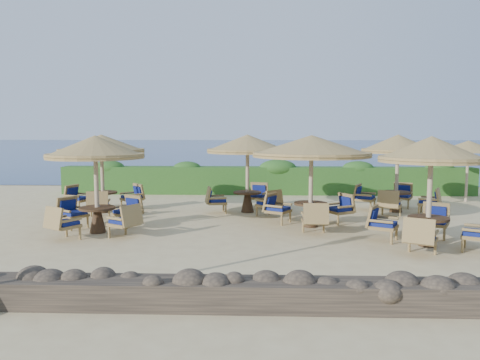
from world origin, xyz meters
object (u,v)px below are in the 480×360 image
at_px(cafe_set_2, 430,175).
at_px(cafe_set_3, 102,156).
at_px(extra_parasol, 468,146).
at_px(cafe_set_0, 96,168).
at_px(cafe_set_4, 247,157).
at_px(cafe_set_1, 311,157).
at_px(cafe_set_5, 397,162).

height_order(cafe_set_2, cafe_set_3, same).
distance_m(extra_parasol, cafe_set_2, 8.34).
xyz_separation_m(cafe_set_0, cafe_set_3, (-0.91, 3.19, 0.15)).
height_order(cafe_set_3, cafe_set_4, same).
bearing_deg(cafe_set_4, cafe_set_0, -139.73).
relative_size(extra_parasol, cafe_set_1, 0.70).
bearing_deg(cafe_set_0, cafe_set_3, 105.86).
height_order(extra_parasol, cafe_set_2, cafe_set_2).
xyz_separation_m(cafe_set_0, cafe_set_5, (9.11, 3.63, -0.06)).
xyz_separation_m(cafe_set_1, cafe_set_5, (3.21, 2.60, -0.31)).
bearing_deg(cafe_set_2, cafe_set_5, 82.43).
distance_m(extra_parasol, cafe_set_1, 8.36).
distance_m(extra_parasol, cafe_set_3, 13.77).
relative_size(cafe_set_0, cafe_set_3, 0.95).
relative_size(cafe_set_0, cafe_set_4, 0.97).
bearing_deg(cafe_set_1, cafe_set_3, 162.38).
bearing_deg(extra_parasol, cafe_set_5, -144.42).
bearing_deg(cafe_set_5, extra_parasol, 35.58).
xyz_separation_m(cafe_set_4, cafe_set_5, (5.09, 0.22, -0.19)).
distance_m(cafe_set_2, cafe_set_3, 10.35).
distance_m(cafe_set_4, cafe_set_5, 5.10).
bearing_deg(extra_parasol, cafe_set_0, -154.12).
height_order(cafe_set_1, cafe_set_2, same).
xyz_separation_m(cafe_set_3, cafe_set_5, (10.02, 0.44, -0.21)).
bearing_deg(cafe_set_2, cafe_set_4, 134.21).
bearing_deg(extra_parasol, cafe_set_3, -167.84).
distance_m(cafe_set_0, cafe_set_4, 5.27).
xyz_separation_m(extra_parasol, cafe_set_3, (-13.46, -2.90, -0.24)).
bearing_deg(cafe_set_4, extra_parasol, 17.46).
bearing_deg(cafe_set_5, cafe_set_0, -158.29).
relative_size(cafe_set_0, cafe_set_2, 0.98).
bearing_deg(cafe_set_3, cafe_set_5, 2.52).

